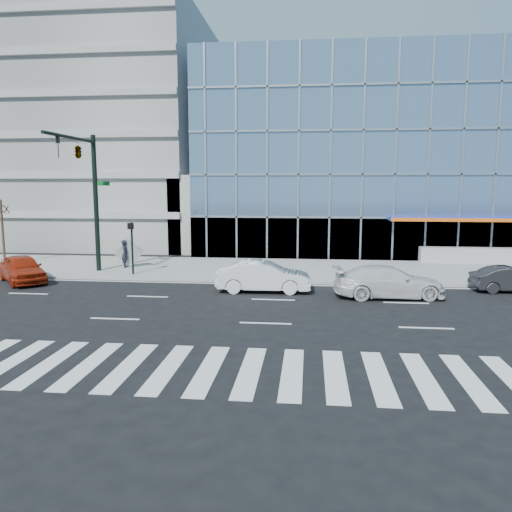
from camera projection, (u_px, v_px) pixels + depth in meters
The scene contains 15 objects.
ground at pixel (273, 300), 23.06m from camera, with size 160.00×160.00×0.00m, color black.
sidewalk at pixel (283, 269), 30.93m from camera, with size 120.00×8.00×0.15m, color gray.
theatre_building at pixel (445, 161), 46.11m from camera, with size 42.00×26.00×15.00m, color #6685AB.
parking_garage at pixel (92, 137), 49.36m from camera, with size 24.00×24.00×20.00m, color gray.
ramp_block at pixel (217, 213), 40.99m from camera, with size 6.00×8.00×6.00m, color gray.
tower_backdrop at pixel (139, 82), 91.76m from camera, with size 14.00×14.00×48.00m, color gray.
traffic_signal at pixel (84, 169), 27.86m from camera, with size 1.14×5.74×8.00m.
ped_signal_post at pixel (132, 240), 28.53m from camera, with size 0.30×0.33×3.00m.
street_tree_near at pixel (1, 208), 31.82m from camera, with size 1.10×1.10×4.23m.
white_suv at pixel (389, 282), 23.46m from camera, with size 2.10×5.16×1.50m, color silver.
white_sedan at pixel (263, 276), 24.72m from camera, with size 1.62×4.65×1.53m, color white.
dark_sedan at pixel (512, 279), 24.69m from camera, with size 1.33×3.82×1.26m, color black.
red_sedan at pixel (22, 269), 27.11m from camera, with size 1.78×4.42×1.50m, color #A0240C.
pedestrian at pixel (125, 254), 31.08m from camera, with size 0.63×0.41×1.72m, color black.
tilted_panel at pixel (129, 253), 31.18m from camera, with size 1.30×0.06×1.30m, color #969696.
Camera 1 is at (1.63, -22.50, 5.26)m, focal length 35.00 mm.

